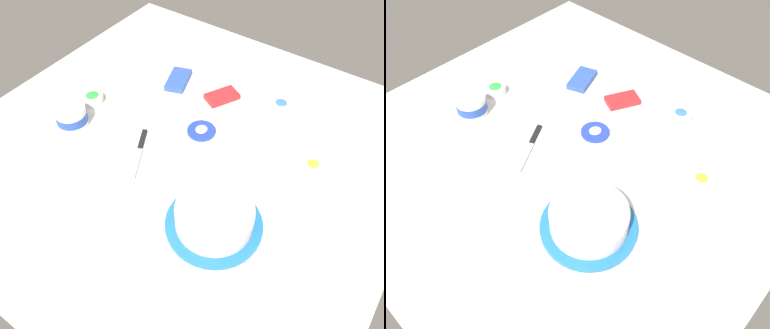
% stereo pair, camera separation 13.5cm
% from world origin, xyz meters
% --- Properties ---
extents(ground_plane, '(1.54, 1.54, 0.00)m').
position_xyz_m(ground_plane, '(0.00, 0.00, 0.00)').
color(ground_plane, silver).
extents(frosted_cake, '(0.30, 0.30, 0.11)m').
position_xyz_m(frosted_cake, '(0.22, 0.28, 0.05)').
color(frosted_cake, '#1E6BB2').
rests_on(frosted_cake, ground_plane).
extents(frosting_tub, '(0.12, 0.12, 0.08)m').
position_xyz_m(frosting_tub, '(0.14, -0.41, 0.04)').
color(frosting_tub, white).
rests_on(frosting_tub, ground_plane).
extents(frosting_tub_lid, '(0.11, 0.11, 0.02)m').
position_xyz_m(frosting_tub_lid, '(-0.10, 0.02, 0.01)').
color(frosting_tub_lid, '#233DAD').
rests_on(frosting_tub_lid, ground_plane).
extents(spreading_knife, '(0.22, 0.13, 0.01)m').
position_xyz_m(spreading_knife, '(0.10, -0.11, 0.01)').
color(spreading_knife, silver).
rests_on(spreading_knife, ground_plane).
extents(sprinkle_bowl_rainbow, '(0.09, 0.09, 0.03)m').
position_xyz_m(sprinkle_bowl_rainbow, '(-0.17, 0.25, 0.02)').
color(sprinkle_bowl_rainbow, white).
rests_on(sprinkle_bowl_rainbow, ground_plane).
extents(sprinkle_bowl_pink, '(0.10, 0.10, 0.04)m').
position_xyz_m(sprinkle_bowl_pink, '(-0.04, 0.34, 0.02)').
color(sprinkle_bowl_pink, white).
rests_on(sprinkle_bowl_pink, ground_plane).
extents(sprinkle_bowl_blue, '(0.09, 0.09, 0.04)m').
position_xyz_m(sprinkle_bowl_blue, '(-0.38, 0.20, 0.02)').
color(sprinkle_bowl_blue, white).
rests_on(sprinkle_bowl_blue, ground_plane).
extents(sprinkle_bowl_yellow, '(0.08, 0.08, 0.04)m').
position_xyz_m(sprinkle_bowl_yellow, '(-0.16, 0.43, 0.02)').
color(sprinkle_bowl_yellow, white).
rests_on(sprinkle_bowl_yellow, ground_plane).
extents(sprinkle_bowl_green, '(0.08, 0.08, 0.04)m').
position_xyz_m(sprinkle_bowl_green, '(-0.00, -0.44, 0.02)').
color(sprinkle_bowl_green, white).
rests_on(sprinkle_bowl_green, ground_plane).
extents(candy_box_lower, '(0.15, 0.13, 0.02)m').
position_xyz_m(candy_box_lower, '(-0.31, -0.02, 0.01)').
color(candy_box_lower, red).
rests_on(candy_box_lower, ground_plane).
extents(candy_box_upper, '(0.16, 0.12, 0.03)m').
position_xyz_m(candy_box_upper, '(-0.30, -0.23, 0.01)').
color(candy_box_upper, '#2D51B2').
rests_on(candy_box_upper, ground_plane).
extents(paper_napkin, '(0.19, 0.19, 0.01)m').
position_xyz_m(paper_napkin, '(0.34, -0.15, 0.00)').
color(paper_napkin, white).
rests_on(paper_napkin, ground_plane).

